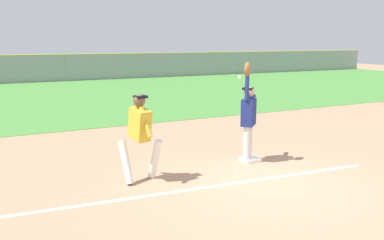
{
  "coord_description": "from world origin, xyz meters",
  "views": [
    {
      "loc": [
        -4.71,
        -6.07,
        2.73
      ],
      "look_at": [
        -0.88,
        1.65,
        1.05
      ],
      "focal_mm": 38.21,
      "sensor_mm": 36.0,
      "label": 1
    }
  ],
  "objects_px": {
    "parked_car_blue": "(193,65)",
    "first_base": "(250,159)",
    "fielder": "(248,114)",
    "runner": "(140,132)",
    "parked_car_red": "(134,67)",
    "parked_car_white": "(60,69)",
    "baseball": "(239,77)"
  },
  "relations": [
    {
      "from": "runner",
      "to": "baseball",
      "type": "xyz_separation_m",
      "value": [
        2.3,
        0.08,
        0.96
      ]
    },
    {
      "from": "baseball",
      "to": "parked_car_red",
      "type": "xyz_separation_m",
      "value": [
        5.53,
        23.75,
        -1.28
      ]
    },
    {
      "from": "parked_car_blue",
      "to": "first_base",
      "type": "bearing_deg",
      "value": -111.31
    },
    {
      "from": "first_base",
      "to": "baseball",
      "type": "distance_m",
      "value": 1.96
    },
    {
      "from": "first_base",
      "to": "parked_car_blue",
      "type": "relative_size",
      "value": 0.08
    },
    {
      "from": "fielder",
      "to": "parked_car_red",
      "type": "bearing_deg",
      "value": -55.55
    },
    {
      "from": "fielder",
      "to": "runner",
      "type": "bearing_deg",
      "value": 50.7
    },
    {
      "from": "baseball",
      "to": "parked_car_blue",
      "type": "bearing_deg",
      "value": 65.71
    },
    {
      "from": "parked_car_red",
      "to": "first_base",
      "type": "bearing_deg",
      "value": -105.28
    },
    {
      "from": "runner",
      "to": "parked_car_red",
      "type": "bearing_deg",
      "value": 60.72
    },
    {
      "from": "runner",
      "to": "fielder",
      "type": "bearing_deg",
      "value": -7.27
    },
    {
      "from": "parked_car_white",
      "to": "baseball",
      "type": "bearing_deg",
      "value": -84.77
    },
    {
      "from": "parked_car_white",
      "to": "parked_car_blue",
      "type": "distance_m",
      "value": 11.05
    },
    {
      "from": "parked_car_white",
      "to": "parked_car_red",
      "type": "distance_m",
      "value": 5.65
    },
    {
      "from": "parked_car_red",
      "to": "baseball",
      "type": "bearing_deg",
      "value": -106.15
    },
    {
      "from": "parked_car_white",
      "to": "fielder",
      "type": "bearing_deg",
      "value": -84.01
    },
    {
      "from": "first_base",
      "to": "fielder",
      "type": "distance_m",
      "value": 1.08
    },
    {
      "from": "baseball",
      "to": "parked_car_white",
      "type": "bearing_deg",
      "value": 90.27
    },
    {
      "from": "parked_car_red",
      "to": "parked_car_blue",
      "type": "xyz_separation_m",
      "value": [
        5.4,
        0.48,
        0.0
      ]
    },
    {
      "from": "runner",
      "to": "parked_car_blue",
      "type": "distance_m",
      "value": 27.68
    },
    {
      "from": "first_base",
      "to": "fielder",
      "type": "bearing_deg",
      "value": -171.05
    },
    {
      "from": "parked_car_white",
      "to": "parked_car_red",
      "type": "height_order",
      "value": "same"
    },
    {
      "from": "first_base",
      "to": "parked_car_white",
      "type": "bearing_deg",
      "value": 91.25
    },
    {
      "from": "parked_car_blue",
      "to": "runner",
      "type": "bearing_deg",
      "value": -116.29
    },
    {
      "from": "first_base",
      "to": "baseball",
      "type": "bearing_deg",
      "value": -165.42
    },
    {
      "from": "runner",
      "to": "baseball",
      "type": "distance_m",
      "value": 2.49
    },
    {
      "from": "parked_car_white",
      "to": "parked_car_red",
      "type": "bearing_deg",
      "value": 3.84
    },
    {
      "from": "parked_car_white",
      "to": "parked_car_red",
      "type": "relative_size",
      "value": 1.01
    },
    {
      "from": "parked_car_red",
      "to": "runner",
      "type": "bearing_deg",
      "value": -111.24
    },
    {
      "from": "runner",
      "to": "parked_car_red",
      "type": "distance_m",
      "value": 25.09
    },
    {
      "from": "baseball",
      "to": "parked_car_white",
      "type": "distance_m",
      "value": 23.9
    },
    {
      "from": "parked_car_white",
      "to": "parked_car_blue",
      "type": "relative_size",
      "value": 1.02
    }
  ]
}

